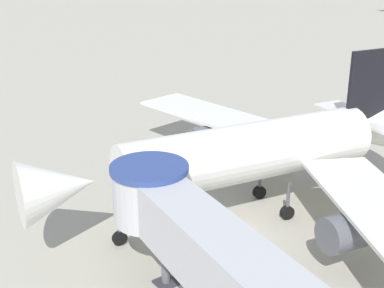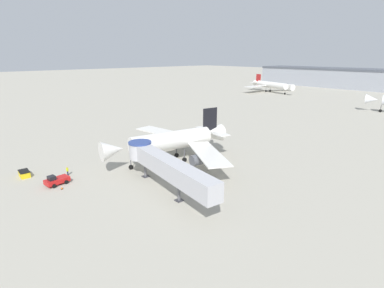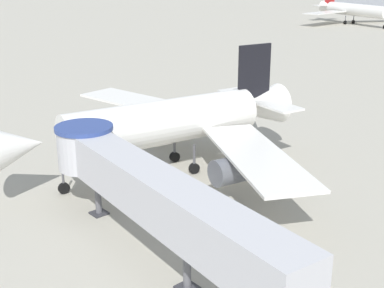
{
  "view_description": "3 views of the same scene",
  "coord_description": "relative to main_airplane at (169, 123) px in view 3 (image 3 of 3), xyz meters",
  "views": [
    {
      "loc": [
        22.03,
        -18.62,
        16.85
      ],
      "look_at": [
        -3.79,
        -0.15,
        4.8
      ],
      "focal_mm": 50.0,
      "sensor_mm": 36.0,
      "label": 1
    },
    {
      "loc": [
        44.69,
        -32.57,
        21.0
      ],
      "look_at": [
        2.44,
        4.72,
        4.09
      ],
      "focal_mm": 28.0,
      "sensor_mm": 36.0,
      "label": 2
    },
    {
      "loc": [
        32.18,
        -23.68,
        16.86
      ],
      "look_at": [
        1.27,
        3.46,
        2.97
      ],
      "focal_mm": 50.0,
      "sensor_mm": 36.0,
      "label": 3
    }
  ],
  "objects": [
    {
      "name": "background_jet_red_tail",
      "position": [
        -54.72,
        113.62,
        -0.05
      ],
      "size": [
        31.83,
        32.8,
        9.57
      ],
      "rotation": [
        0.0,
        0.0,
        1.3
      ],
      "color": "white",
      "rests_on": "ground_plane"
    },
    {
      "name": "traffic_cone_port_wing",
      "position": [
        -13.26,
        -2.86,
        -3.89
      ],
      "size": [
        0.49,
        0.49,
        0.81
      ],
      "color": "black",
      "rests_on": "ground_plane"
    },
    {
      "name": "main_airplane",
      "position": [
        0.0,
        0.0,
        0.0
      ],
      "size": [
        32.76,
        26.77,
        10.14
      ],
      "rotation": [
        0.0,
        0.0,
        -0.17
      ],
      "color": "white",
      "rests_on": "ground_plane"
    },
    {
      "name": "jet_bridge",
      "position": [
        9.71,
        -9.83,
        0.16
      ],
      "size": [
        23.55,
        5.86,
        6.12
      ],
      "rotation": [
        0.0,
        0.0,
        -0.12
      ],
      "color": "#B7B7BC",
      "rests_on": "ground_plane"
    },
    {
      "name": "ground_plane",
      "position": [
        1.26,
        -3.1,
        -4.28
      ],
      "size": [
        800.0,
        800.0,
        0.0
      ],
      "primitive_type": "plane",
      "color": "#A8A393"
    }
  ]
}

